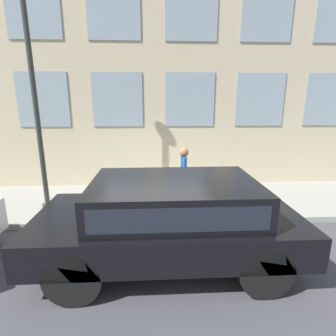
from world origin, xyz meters
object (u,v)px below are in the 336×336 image
at_px(fire_hydrant, 152,194).
at_px(street_lamp, 30,59).
at_px(person, 184,170).
at_px(parked_truck_black_near, 171,214).

bearing_deg(fire_hydrant, street_lamp, 85.42).
xyz_separation_m(fire_hydrant, person, (0.34, -0.84, 0.52)).
height_order(fire_hydrant, parked_truck_black_near, parked_truck_black_near).
height_order(fire_hydrant, person, person).
distance_m(fire_hydrant, street_lamp, 4.18).
bearing_deg(fire_hydrant, person, -67.78).
distance_m(person, street_lamp, 4.43).
relative_size(parked_truck_black_near, street_lamp, 0.77).
bearing_deg(street_lamp, person, -87.95).
bearing_deg(street_lamp, parked_truck_black_near, -126.75).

